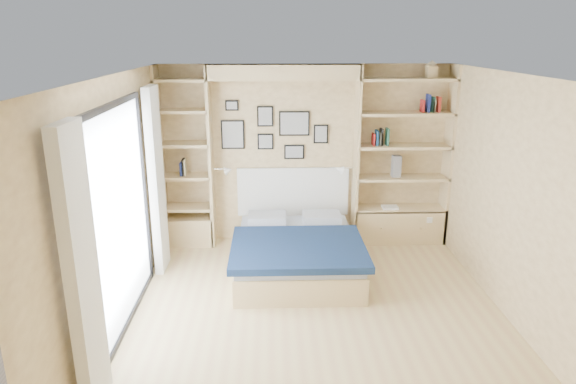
{
  "coord_description": "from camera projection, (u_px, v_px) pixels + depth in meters",
  "views": [
    {
      "loc": [
        -0.48,
        -4.79,
        2.85
      ],
      "look_at": [
        -0.28,
        0.9,
        1.12
      ],
      "focal_mm": 32.0,
      "sensor_mm": 36.0,
      "label": 1
    }
  ],
  "objects": [
    {
      "name": "ground",
      "position": [
        317.0,
        317.0,
        5.43
      ],
      "size": [
        4.5,
        4.5,
        0.0
      ],
      "primitive_type": "plane",
      "color": "#D6BB7C",
      "rests_on": "ground"
    },
    {
      "name": "room_shell",
      "position": [
        278.0,
        181.0,
        6.56
      ],
      "size": [
        4.5,
        4.5,
        4.5
      ],
      "color": "beige",
      "rests_on": "ground"
    },
    {
      "name": "bed",
      "position": [
        297.0,
        251.0,
        6.44
      ],
      "size": [
        1.58,
        2.08,
        1.07
      ],
      "color": "#DCC185",
      "rests_on": "ground"
    },
    {
      "name": "photo_gallery",
      "position": [
        272.0,
        130.0,
        7.07
      ],
      "size": [
        1.48,
        0.02,
        0.82
      ],
      "color": "black",
      "rests_on": "ground"
    },
    {
      "name": "reading_lamps",
      "position": [
        284.0,
        170.0,
        7.01
      ],
      "size": [
        1.92,
        0.12,
        0.15
      ],
      "color": "silver",
      "rests_on": "ground"
    },
    {
      "name": "shelf_decor",
      "position": [
        382.0,
        127.0,
        6.95
      ],
      "size": [
        3.52,
        0.23,
        2.03
      ],
      "color": "#A51E1E",
      "rests_on": "ground"
    },
    {
      "name": "deck_chair",
      "position": [
        31.0,
        270.0,
        5.6
      ],
      "size": [
        0.66,
        0.92,
        0.84
      ],
      "rotation": [
        0.0,
        0.0,
        -0.21
      ],
      "color": "tan",
      "rests_on": "ground"
    }
  ]
}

